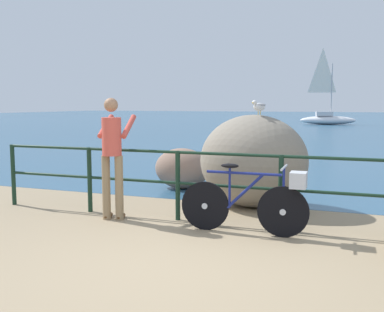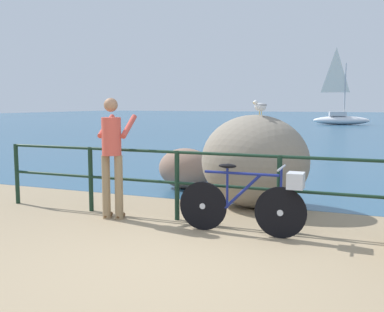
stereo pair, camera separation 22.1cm
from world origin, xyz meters
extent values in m
cube|color=#937F60|center=(0.00, 20.00, -0.05)|extent=(120.00, 120.00, 0.10)
cube|color=#2D5675|center=(0.00, 48.03, 0.00)|extent=(120.00, 90.00, 0.01)
cylinder|color=black|center=(-3.72, 1.72, 0.51)|extent=(0.07, 0.07, 1.02)
cylinder|color=black|center=(-2.23, 1.72, 0.51)|extent=(0.07, 0.07, 1.02)
cylinder|color=black|center=(-0.74, 1.72, 0.51)|extent=(0.07, 0.07, 1.02)
cylinder|color=black|center=(0.74, 1.72, 0.51)|extent=(0.07, 0.07, 1.02)
cylinder|color=black|center=(0.00, 1.72, 1.00)|extent=(7.44, 0.04, 0.04)
cylinder|color=black|center=(0.00, 1.72, 0.55)|extent=(7.44, 0.04, 0.04)
cylinder|color=black|center=(-0.21, 1.37, 0.33)|extent=(0.66, 0.04, 0.66)
cylinder|color=#B7BCC6|center=(-0.21, 1.37, 0.33)|extent=(0.08, 0.06, 0.08)
cylinder|color=black|center=(0.83, 1.38, 0.33)|extent=(0.66, 0.04, 0.66)
cylinder|color=#B7BCC6|center=(0.83, 1.38, 0.33)|extent=(0.08, 0.06, 0.08)
cylinder|color=navy|center=(0.31, 1.37, 0.80)|extent=(0.99, 0.05, 0.04)
cylinder|color=navy|center=(0.34, 1.37, 0.57)|extent=(0.50, 0.05, 0.50)
cylinder|color=navy|center=(0.13, 1.37, 0.59)|extent=(0.03, 0.03, 0.53)
ellipsoid|color=black|center=(0.13, 1.37, 0.89)|extent=(0.24, 0.10, 0.06)
cylinder|color=navy|center=(0.83, 1.38, 0.62)|extent=(0.03, 0.03, 0.57)
cylinder|color=#B7BCC6|center=(0.83, 1.38, 0.90)|extent=(0.03, 0.48, 0.03)
cube|color=#B7BCC6|center=(1.01, 1.38, 0.75)|extent=(0.20, 0.24, 0.20)
cylinder|color=#8C7251|center=(-1.75, 1.41, 0.47)|extent=(0.12, 0.12, 0.95)
ellipsoid|color=#513319|center=(-1.76, 1.47, 0.04)|extent=(0.14, 0.27, 0.08)
cylinder|color=#8C7251|center=(-1.55, 1.44, 0.47)|extent=(0.12, 0.12, 0.95)
ellipsoid|color=#513319|center=(-1.56, 1.50, 0.04)|extent=(0.14, 0.27, 0.08)
cylinder|color=#CC4C3F|center=(-1.65, 1.42, 1.23)|extent=(0.28, 0.28, 0.55)
sphere|color=#9E7051|center=(-1.65, 1.42, 1.68)|extent=(0.20, 0.20, 0.20)
cylinder|color=#CC4C3F|center=(-1.87, 1.63, 1.36)|extent=(0.16, 0.52, 0.34)
cylinder|color=#CC4C3F|center=(-1.51, 1.69, 1.36)|extent=(0.16, 0.52, 0.34)
ellipsoid|color=gray|center=(0.10, 2.95, 0.76)|extent=(1.78, 1.40, 1.52)
ellipsoid|color=#8D6E5C|center=(-1.58, 4.05, 0.41)|extent=(1.13, 0.78, 0.81)
cylinder|color=gold|center=(0.21, 2.89, 1.55)|extent=(0.01, 0.01, 0.06)
cylinder|color=gold|center=(0.18, 2.91, 1.55)|extent=(0.01, 0.01, 0.06)
ellipsoid|color=white|center=(0.20, 2.90, 1.65)|extent=(0.22, 0.28, 0.13)
ellipsoid|color=#9E9EA3|center=(0.20, 2.92, 1.68)|extent=(0.22, 0.27, 0.06)
sphere|color=white|center=(0.14, 2.80, 1.72)|extent=(0.08, 0.08, 0.08)
cone|color=gold|center=(0.11, 2.75, 1.71)|extent=(0.04, 0.06, 0.02)
ellipsoid|color=white|center=(-0.49, 34.06, 0.36)|extent=(4.57, 2.15, 0.70)
cube|color=silver|center=(-0.78, 34.00, 0.89)|extent=(1.43, 1.04, 0.36)
cylinder|color=#B2B2B7|center=(-0.29, 34.10, 2.81)|extent=(0.10, 0.10, 4.20)
pyramid|color=white|center=(-1.02, 33.95, 4.38)|extent=(1.58, 0.38, 3.57)
camera|label=1|loc=(1.66, -4.29, 1.70)|focal=42.22mm
camera|label=2|loc=(1.86, -4.21, 1.70)|focal=42.22mm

